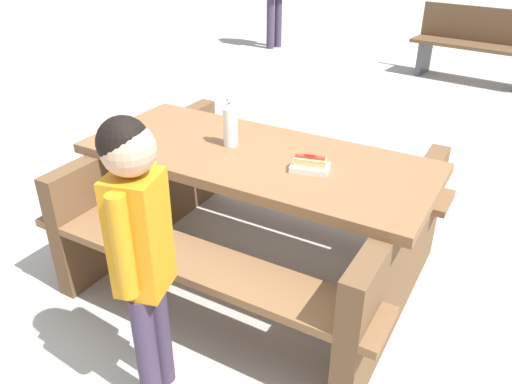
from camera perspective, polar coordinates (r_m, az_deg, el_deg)
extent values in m
plane|color=#B7B2A8|center=(2.98, 0.00, -8.88)|extent=(30.00, 30.00, 0.00)
cube|color=brown|center=(2.61, 0.00, 3.86)|extent=(1.91, 1.10, 0.05)
cube|color=brown|center=(3.18, 5.05, 2.69)|extent=(1.82, 0.63, 0.04)
cube|color=brown|center=(2.36, -6.89, -7.71)|extent=(1.82, 0.63, 0.04)
cube|color=brown|center=(2.55, 15.48, -7.66)|extent=(0.37, 1.39, 0.70)
cube|color=brown|center=(3.20, -12.21, 0.60)|extent=(0.37, 1.39, 0.70)
cylinder|color=silver|center=(2.66, -2.88, 7.27)|extent=(0.07, 0.07, 0.20)
cone|color=silver|center=(2.61, -2.95, 9.76)|extent=(0.07, 0.07, 0.04)
cylinder|color=silver|center=(2.60, -2.96, 10.36)|extent=(0.04, 0.04, 0.02)
cube|color=white|center=(2.42, 6.04, 2.71)|extent=(0.21, 0.18, 0.03)
cube|color=#D8B272|center=(2.41, 6.08, 3.41)|extent=(0.16, 0.11, 0.04)
cylinder|color=maroon|center=(2.40, 6.10, 3.80)|extent=(0.14, 0.09, 0.03)
ellipsoid|color=maroon|center=(2.40, 6.11, 4.06)|extent=(0.07, 0.05, 0.01)
cylinder|color=#3F334C|center=(2.25, -10.72, -14.97)|extent=(0.09, 0.09, 0.57)
cylinder|color=#3F334C|center=(2.17, -12.14, -17.13)|extent=(0.09, 0.09, 0.57)
cube|color=orange|center=(1.89, -12.92, -4.64)|extent=(0.24, 0.25, 0.48)
cylinder|color=orange|center=(1.96, -11.47, -2.22)|extent=(0.07, 0.07, 0.41)
cylinder|color=orange|center=(1.79, -14.69, -6.00)|extent=(0.07, 0.07, 0.41)
sphere|color=tan|center=(1.73, -14.11, 4.64)|extent=(0.19, 0.19, 0.19)
sphere|color=black|center=(1.73, -14.62, 5.39)|extent=(0.18, 0.18, 0.18)
cube|color=brown|center=(6.88, 23.35, 14.79)|extent=(1.52, 0.50, 0.04)
cube|color=brown|center=(7.01, 24.14, 16.72)|extent=(1.50, 0.14, 0.40)
cube|color=#4C4C51|center=(7.10, 18.29, 14.14)|extent=(0.08, 0.36, 0.41)
cylinder|color=#3F334C|center=(8.09, 1.61, 18.31)|extent=(0.11, 0.11, 0.73)
cylinder|color=#3F334C|center=(8.20, 2.48, 18.44)|extent=(0.11, 0.11, 0.73)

